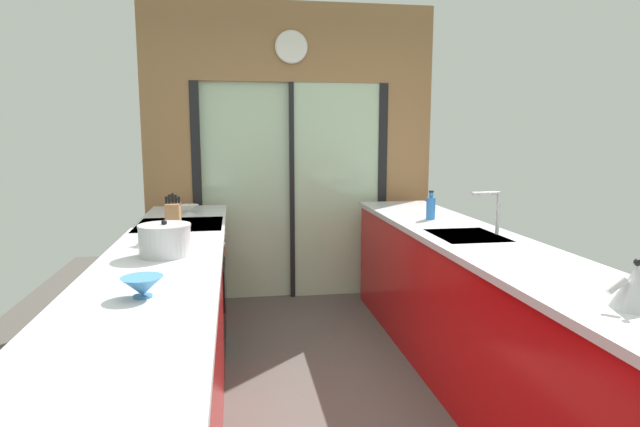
% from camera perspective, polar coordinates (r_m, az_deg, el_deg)
% --- Properties ---
extents(ground_plane, '(5.04, 7.60, 0.02)m').
position_cam_1_polar(ground_plane, '(3.49, 0.46, -17.80)').
color(ground_plane, '#4C4742').
extents(back_wall_unit, '(2.64, 0.12, 2.70)m').
position_cam_1_polar(back_wall_unit, '(4.91, -3.11, 8.42)').
color(back_wall_unit, olive).
rests_on(back_wall_unit, ground_plane).
extents(left_counter_run, '(0.62, 3.80, 0.92)m').
position_cam_1_polar(left_counter_run, '(2.85, -16.71, -14.02)').
color(left_counter_run, '#AD0C0F').
rests_on(left_counter_run, ground_plane).
extents(right_counter_run, '(0.62, 3.80, 0.92)m').
position_cam_1_polar(right_counter_run, '(3.32, 17.38, -10.83)').
color(right_counter_run, '#AD0C0F').
rests_on(right_counter_run, ground_plane).
extents(sink_faucet, '(0.19, 0.02, 0.27)m').
position_cam_1_polar(sink_faucet, '(3.45, 18.22, 0.78)').
color(sink_faucet, '#B7BABC').
rests_on(sink_faucet, right_counter_run).
extents(oven_range, '(0.60, 0.60, 0.92)m').
position_cam_1_polar(oven_range, '(3.91, -14.59, -7.84)').
color(oven_range, black).
rests_on(oven_range, ground_plane).
extents(mixing_bowl_near, '(0.16, 0.16, 0.08)m').
position_cam_1_polar(mixing_bowl_near, '(2.17, -18.63, -7.45)').
color(mixing_bowl_near, teal).
rests_on(mixing_bowl_near, left_counter_run).
extents(mixing_bowl_far, '(0.16, 0.16, 0.06)m').
position_cam_1_polar(mixing_bowl_far, '(4.32, -13.97, 0.54)').
color(mixing_bowl_far, silver).
rests_on(mixing_bowl_far, left_counter_run).
extents(knife_block, '(0.09, 0.14, 0.28)m').
position_cam_1_polar(knife_block, '(3.24, -15.53, -0.78)').
color(knife_block, brown).
rests_on(knife_block, left_counter_run).
extents(stock_pot, '(0.27, 0.27, 0.19)m').
position_cam_1_polar(stock_pot, '(2.85, -16.38, -2.75)').
color(stock_pot, '#B7BABC').
rests_on(stock_pot, left_counter_run).
extents(kettle, '(0.24, 0.17, 0.19)m').
position_cam_1_polar(kettle, '(2.23, 30.91, -6.81)').
color(kettle, '#B7BABC').
rests_on(kettle, right_counter_run).
extents(soap_bottle_far, '(0.07, 0.07, 0.21)m').
position_cam_1_polar(soap_bottle_far, '(3.95, 11.86, 0.65)').
color(soap_bottle_far, '#286BB7').
rests_on(soap_bottle_far, right_counter_run).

